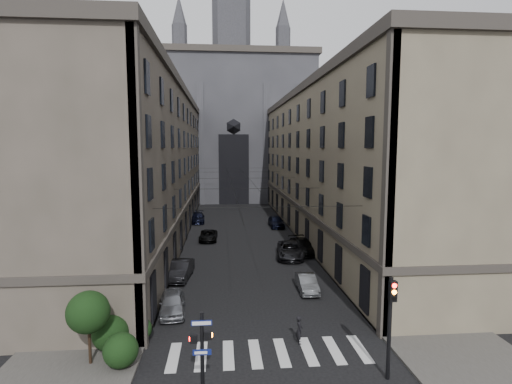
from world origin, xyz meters
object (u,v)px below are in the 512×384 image
object	(u,v)px
traffic_light_right	(391,316)
car_left_midfar	(208,236)
pedestrian_signal_left	(202,347)
pedestrian	(299,330)
car_left_midnear	(180,270)
car_left_far	(198,218)
car_right_midnear	(290,250)
car_right_near	(307,283)
gothic_tower	(232,119)
car_right_midfar	(303,246)
car_right_far	(276,222)
car_left_near	(172,303)

from	to	relation	value
traffic_light_right	car_left_midfar	world-z (taller)	traffic_light_right
pedestrian_signal_left	car_left_midfar	bearing A→B (deg)	91.27
pedestrian	car_left_midnear	bearing A→B (deg)	33.74
car_left_midnear	pedestrian	xyz separation A→B (m)	(8.11, -12.35, 0.04)
car_left_far	car_right_midnear	xyz separation A→B (m)	(10.75, -20.56, 0.06)
car_right_near	car_right_midnear	bearing A→B (deg)	89.43
gothic_tower	car_left_far	distance (m)	35.33
car_right_midfar	traffic_light_right	bearing A→B (deg)	-98.08
traffic_light_right	car_right_midnear	world-z (taller)	traffic_light_right
car_left_midfar	car_right_midfar	xyz separation A→B (m)	(10.40, -6.73, 0.13)
pedestrian_signal_left	car_right_far	distance (m)	39.50
gothic_tower	pedestrian	xyz separation A→B (m)	(1.92, -69.00, -16.96)
pedestrian_signal_left	car_left_far	distance (m)	43.26
gothic_tower	car_left_midfar	distance (m)	46.02
car_left_near	car_left_far	xyz separation A→B (m)	(-0.19, 33.70, 0.01)
car_left_near	car_right_far	bearing A→B (deg)	63.57
car_left_midnear	traffic_light_right	bearing A→B (deg)	-47.67
car_left_midnear	car_left_far	world-z (taller)	car_left_midnear
car_left_far	pedestrian	bearing A→B (deg)	-80.75
car_left_near	car_left_far	distance (m)	33.70
car_left_far	car_right_midnear	distance (m)	23.20
car_right_far	pedestrian	world-z (taller)	pedestrian
car_left_near	car_left_midnear	distance (m)	7.35
traffic_light_right	pedestrian	size ratio (longest dim) A/B	3.12
car_right_near	car_right_midfar	bearing A→B (deg)	81.53
pedestrian_signal_left	car_right_midnear	size ratio (longest dim) A/B	0.69
car_right_midnear	car_right_near	bearing A→B (deg)	-84.18
car_right_midfar	car_right_far	world-z (taller)	car_right_far
pedestrian_signal_left	car_left_near	bearing A→B (deg)	104.80
gothic_tower	car_right_midfar	xyz separation A→B (m)	(6.20, -49.23, -17.04)
car_left_midnear	car_left_midfar	size ratio (longest dim) A/B	1.05
car_left_midfar	car_right_near	distance (m)	19.96
car_left_near	car_right_near	xyz separation A→B (m)	(10.21, 3.41, -0.08)
traffic_light_right	car_right_midfar	bearing A→B (deg)	88.56
car_left_far	car_right_midfar	world-z (taller)	car_right_midfar
traffic_light_right	car_left_midnear	size ratio (longest dim) A/B	1.09
car_left_near	car_right_far	world-z (taller)	car_right_far
gothic_tower	car_left_midnear	distance (m)	59.48
pedestrian	car_right_midnear	bearing A→B (deg)	-7.82
car_left_midnear	car_left_far	distance (m)	26.35
car_right_midfar	pedestrian	size ratio (longest dim) A/B	3.15
car_right_midfar	car_right_near	bearing A→B (deg)	-106.61
car_left_near	pedestrian	world-z (taller)	pedestrian
car_left_midnear	car_right_far	size ratio (longest dim) A/B	1.00
pedestrian_signal_left	car_left_midnear	bearing A→B (deg)	99.05
traffic_light_right	car_right_far	world-z (taller)	traffic_light_right
car_left_midfar	car_left_far	world-z (taller)	car_left_far
car_right_midnear	pedestrian	bearing A→B (deg)	-90.37
car_right_midfar	car_right_far	size ratio (longest dim) A/B	1.09
pedestrian_signal_left	car_right_near	distance (m)	15.08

